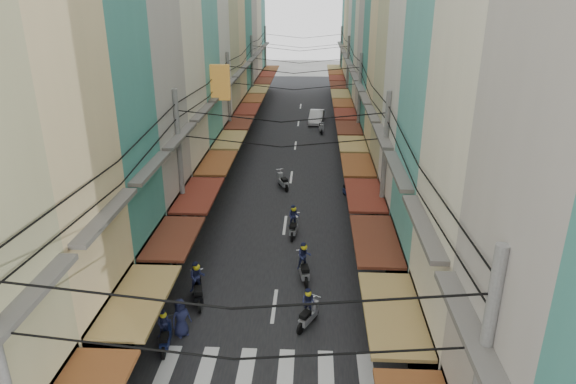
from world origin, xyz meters
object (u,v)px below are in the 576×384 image
(white_car, at_px, (316,123))
(traffic_sign, at_px, (422,313))
(bicycle, at_px, (420,325))
(market_umbrella, at_px, (449,251))

(white_car, xyz_separation_m, traffic_sign, (3.55, -35.28, 2.04))
(traffic_sign, bearing_deg, white_car, 95.74)
(bicycle, distance_m, market_umbrella, 3.28)
(white_car, relative_size, traffic_sign, 1.60)
(bicycle, relative_size, traffic_sign, 0.53)
(white_car, height_order, traffic_sign, traffic_sign)
(market_umbrella, xyz_separation_m, traffic_sign, (-1.84, -4.04, -0.29))
(white_car, bearing_deg, market_umbrella, -75.13)
(white_car, distance_m, market_umbrella, 31.78)
(white_car, xyz_separation_m, bicycle, (4.08, -33.14, 0.00))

